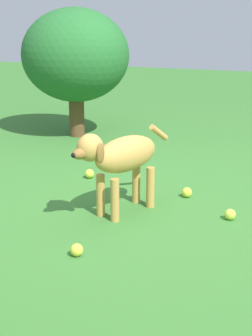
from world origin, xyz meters
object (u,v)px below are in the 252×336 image
object	(u,v)px
dog	(121,157)
tennis_ball_2	(230,214)
tennis_ball_1	(77,250)
tennis_ball_0	(187,192)
tennis_ball_3	(90,174)

from	to	relation	value
dog	tennis_ball_2	bearing A→B (deg)	124.71
dog	tennis_ball_1	xyz separation A→B (m)	(0.02, 0.61, -0.32)
tennis_ball_0	tennis_ball_2	world-z (taller)	same
tennis_ball_1	tennis_ball_0	bearing A→B (deg)	-108.73
tennis_ball_1	dog	bearing A→B (deg)	-92.18
tennis_ball_0	tennis_ball_3	world-z (taller)	same
dog	tennis_ball_0	xyz separation A→B (m)	(-0.32, -0.40, -0.32)
tennis_ball_2	tennis_ball_1	bearing A→B (deg)	47.23
tennis_ball_2	tennis_ball_3	bearing A→B (deg)	-23.15
tennis_ball_0	tennis_ball_2	distance (m)	0.44
tennis_ball_0	tennis_ball_1	distance (m)	1.07
tennis_ball_0	tennis_ball_3	bearing A→B (deg)	-12.44
tennis_ball_1	tennis_ball_2	size ratio (longest dim) A/B	1.00
tennis_ball_1	tennis_ball_2	bearing A→B (deg)	-132.77
tennis_ball_1	tennis_ball_2	world-z (taller)	same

